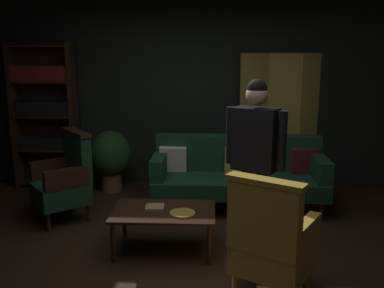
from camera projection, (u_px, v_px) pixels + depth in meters
ground_plane at (188, 260)px, 4.11m from camera, size 10.00×10.00×0.00m
back_wall at (197, 88)px, 6.19m from camera, size 7.20×0.10×2.80m
folding_screen at (284, 119)px, 6.11m from camera, size 1.28×0.37×1.90m
bookshelf at (45, 112)px, 6.11m from camera, size 0.90×0.32×2.05m
velvet_couch at (238, 172)px, 5.40m from camera, size 2.12×0.78×0.88m
coffee_table at (164, 215)px, 4.23m from camera, size 1.00×0.64×0.42m
armchair_gilt_accent at (271, 241)px, 3.39m from camera, size 0.79×0.79×1.04m
armchair_wing_left at (65, 179)px, 4.98m from camera, size 0.81×0.81×1.04m
standing_figure at (255, 152)px, 3.99m from camera, size 0.53×0.37×1.70m
potted_plant at (111, 157)px, 5.98m from camera, size 0.57×0.57×0.86m
book_tan_leather at (155, 207)px, 4.26m from camera, size 0.19×0.18×0.03m
brass_tray at (182, 213)px, 4.12m from camera, size 0.25×0.25×0.02m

